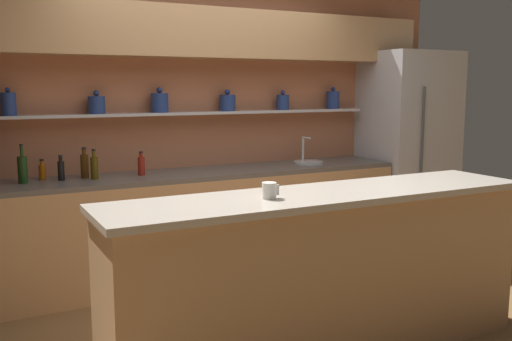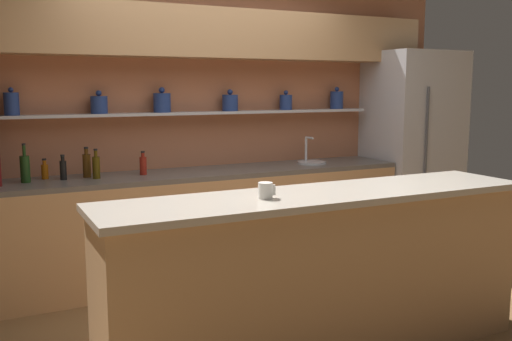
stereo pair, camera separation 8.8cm
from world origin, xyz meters
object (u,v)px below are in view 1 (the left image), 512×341
sink_fixture (308,161)px  bottle_spirit_2 (85,165)px  bottle_sauce_3 (61,170)px  bottle_wine_0 (23,169)px  bottle_oil_1 (94,167)px  bottle_sauce_4 (141,165)px  coffee_mug (269,191)px  refrigerator (407,150)px  bottle_sauce_5 (42,171)px

sink_fixture → bottle_spirit_2: size_ratio=1.13×
bottle_sauce_3 → bottle_wine_0: bearing=-178.8°
bottle_wine_0 → bottle_oil_1: bottle_wine_0 is taller
bottle_sauce_4 → coffee_mug: bearing=-83.4°
refrigerator → sink_fixture: (-1.18, 0.05, -0.05)m
sink_fixture → refrigerator: bearing=-2.4°
refrigerator → bottle_sauce_5: 3.54m
sink_fixture → bottle_oil_1: (-1.99, -0.01, 0.07)m
bottle_sauce_3 → bottle_sauce_5: 0.16m
bottle_wine_0 → bottle_oil_1: (0.52, -0.05, -0.01)m
bottle_oil_1 → bottle_spirit_2: 0.12m
sink_fixture → bottle_oil_1: bearing=-179.6°
bottle_spirit_2 → bottle_sauce_3: size_ratio=1.23×
bottle_oil_1 → bottle_sauce_5: 0.40m
bottle_wine_0 → bottle_sauce_4: bottle_wine_0 is taller
bottle_sauce_3 → bottle_sauce_4: bottle_sauce_3 is taller
bottle_sauce_4 → bottle_sauce_3: bearing=177.9°
sink_fixture → bottle_oil_1: 1.99m
bottle_wine_0 → bottle_spirit_2: size_ratio=1.22×
refrigerator → coffee_mug: refrigerator is taller
bottle_sauce_3 → bottle_sauce_4: 0.63m
sink_fixture → bottle_wine_0: size_ratio=0.93×
refrigerator → bottle_oil_1: size_ratio=8.37×
bottle_sauce_3 → bottle_sauce_4: (0.63, -0.02, -0.00)m
refrigerator → bottle_sauce_5: bearing=176.8°
bottle_oil_1 → bottle_spirit_2: size_ratio=0.97×
bottle_oil_1 → bottle_sauce_4: 0.39m
bottle_wine_0 → bottle_oil_1: 0.52m
bottle_spirit_2 → bottle_sauce_4: bearing=-8.9°
bottle_oil_1 → bottle_spirit_2: bottle_spirit_2 is taller
sink_fixture → coffee_mug: size_ratio=2.71×
bottle_sauce_5 → coffee_mug: bearing=-63.5°
refrigerator → bottle_oil_1: bearing=179.4°
bottle_spirit_2 → sink_fixture: bearing=-2.5°
refrigerator → bottle_sauce_4: 2.79m
refrigerator → coffee_mug: size_ratio=19.56×
sink_fixture → bottle_wine_0: bottle_wine_0 is taller
bottle_spirit_2 → bottle_sauce_3: (-0.19, -0.05, -0.02)m
sink_fixture → bottle_sauce_4: bearing=179.3°
bottle_sauce_3 → bottle_oil_1: bearing=-13.2°
coffee_mug → bottle_wine_0: bearing=121.4°
bottle_sauce_4 → coffee_mug: bottle_sauce_4 is taller
bottle_wine_0 → bottle_sauce_3: bearing=1.2°
bottle_wine_0 → bottle_spirit_2: bottle_wine_0 is taller
sink_fixture → coffee_mug: (-1.40, -1.78, 0.12)m
sink_fixture → coffee_mug: 2.26m
bottle_spirit_2 → bottle_sauce_5: 0.32m
bottle_spirit_2 → bottle_sauce_3: bottle_spirit_2 is taller
bottle_spirit_2 → bottle_wine_0: bearing=-173.6°
bottle_spirit_2 → coffee_mug: size_ratio=2.40×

